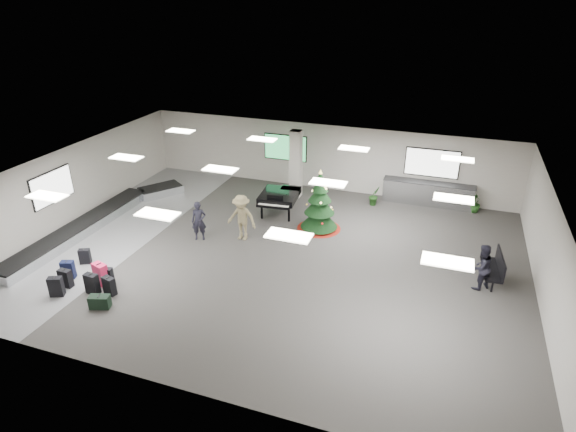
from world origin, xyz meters
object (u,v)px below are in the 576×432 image
(potted_plant_left, at_px, (374,196))
(potted_plant_right, at_px, (475,203))
(traveler_bench, at_px, (481,267))
(pink_suitcase, at_px, (101,274))
(traveler_a, at_px, (199,221))
(baggage_carousel, at_px, (98,220))
(service_counter, at_px, (428,193))
(bench, at_px, (495,267))
(traveler_b, at_px, (242,218))
(grand_piano, at_px, (279,197))
(christmas_tree, at_px, (319,209))

(potted_plant_left, xyz_separation_m, potted_plant_right, (4.33, 0.71, -0.02))
(traveler_bench, distance_m, potted_plant_right, 6.32)
(pink_suitcase, xyz_separation_m, traveler_a, (1.54, 3.96, 0.40))
(baggage_carousel, xyz_separation_m, traveler_bench, (15.02, 0.28, 0.59))
(service_counter, xyz_separation_m, potted_plant_left, (-2.28, -0.86, -0.09))
(service_counter, distance_m, potted_plant_right, 2.06)
(bench, distance_m, traveler_bench, 0.76)
(pink_suitcase, distance_m, traveler_b, 5.52)
(grand_piano, relative_size, potted_plant_right, 2.46)
(grand_piano, xyz_separation_m, potted_plant_right, (8.10, 3.04, -0.38))
(baggage_carousel, relative_size, christmas_tree, 3.75)
(grand_piano, bearing_deg, potted_plant_right, 14.87)
(potted_plant_right, bearing_deg, baggage_carousel, -156.15)
(traveler_a, relative_size, potted_plant_left, 1.75)
(grand_piano, distance_m, traveler_bench, 8.86)
(grand_piano, distance_m, traveler_a, 3.90)
(potted_plant_left, bearing_deg, pink_suitcase, -127.90)
(baggage_carousel, distance_m, grand_piano, 7.68)
(pink_suitcase, height_order, bench, bench)
(traveler_a, bearing_deg, grand_piano, 34.74)
(pink_suitcase, height_order, traveler_b, traveler_b)
(potted_plant_left, bearing_deg, grand_piano, -148.30)
(christmas_tree, height_order, potted_plant_right, christmas_tree)
(potted_plant_left, bearing_deg, traveler_a, -136.49)
(traveler_bench, relative_size, potted_plant_right, 1.86)
(grand_piano, bearing_deg, traveler_bench, -27.34)
(christmas_tree, bearing_deg, grand_piano, 158.76)
(pink_suitcase, bearing_deg, christmas_tree, 65.63)
(service_counter, height_order, potted_plant_left, service_counter)
(pink_suitcase, distance_m, potted_plant_right, 15.62)
(bench, relative_size, potted_plant_left, 1.87)
(christmas_tree, height_order, traveler_b, christmas_tree)
(grand_piano, xyz_separation_m, potted_plant_left, (3.77, 2.33, -0.36))
(grand_piano, height_order, traveler_bench, traveler_bench)
(traveler_b, xyz_separation_m, potted_plant_right, (8.65, 5.74, -0.50))
(christmas_tree, bearing_deg, baggage_carousel, -162.78)
(christmas_tree, relative_size, traveler_a, 1.63)
(traveler_b, bearing_deg, baggage_carousel, -169.21)
(bench, height_order, potted_plant_right, bench)
(christmas_tree, relative_size, grand_piano, 1.22)
(traveler_a, relative_size, traveler_bench, 0.99)
(service_counter, relative_size, traveler_bench, 2.53)
(baggage_carousel, distance_m, pink_suitcase, 4.83)
(pink_suitcase, xyz_separation_m, potted_plant_left, (7.44, 9.56, 0.06))
(traveler_a, height_order, traveler_bench, traveler_bench)
(christmas_tree, xyz_separation_m, grand_piano, (-2.05, 0.80, -0.08))
(potted_plant_left, bearing_deg, baggage_carousel, -150.93)
(pink_suitcase, relative_size, traveler_a, 0.51)
(grand_piano, bearing_deg, traveler_a, -128.75)
(traveler_b, bearing_deg, service_counter, 44.79)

